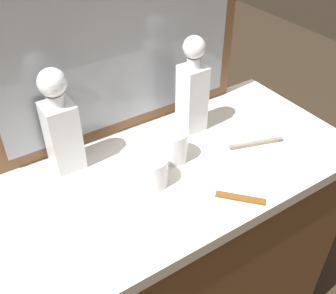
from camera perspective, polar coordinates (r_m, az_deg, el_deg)
name	(u,v)px	position (r m, az deg, el deg)	size (l,w,h in m)	color
dresser	(168,267)	(1.44, 0.00, -16.63)	(1.10, 0.52, 0.89)	brown
dresser_mirror	(119,36)	(1.13, -7.02, 15.32)	(0.80, 0.03, 0.60)	brown
crystal_decanter_left	(62,130)	(1.09, -14.87, 2.35)	(0.08, 0.08, 0.30)	white
crystal_decanter_rear	(192,94)	(1.20, 3.46, 7.49)	(0.07, 0.07, 0.30)	white
crystal_tumbler_right	(174,146)	(1.12, 0.80, 0.08)	(0.08, 0.08, 0.09)	white
crystal_tumbler_far_left	(152,171)	(1.05, -2.35, -3.47)	(0.09, 0.09, 0.08)	white
silver_brush_left	(252,138)	(1.23, 11.83, 1.26)	(0.18, 0.11, 0.02)	#B7A88C
tortoiseshell_comb	(240,198)	(1.04, 10.23, -7.13)	(0.10, 0.11, 0.01)	brown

